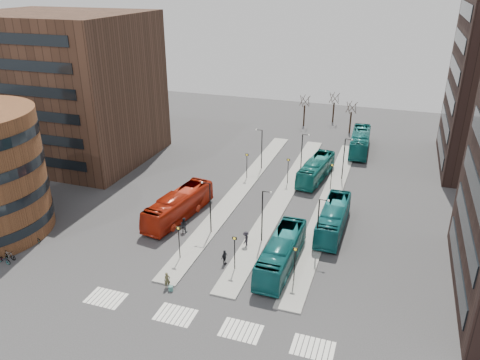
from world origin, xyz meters
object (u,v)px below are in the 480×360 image
(commuter_c, at_px, (246,239))
(bicycle_far, at_px, (34,238))
(teal_bus_b, at_px, (316,169))
(commuter_a, at_px, (184,225))
(teal_bus_a, at_px, (281,253))
(bicycle_near, at_px, (4,259))
(teal_bus_d, at_px, (360,142))
(commuter_b, at_px, (224,257))
(suitcase, at_px, (171,288))
(teal_bus_c, at_px, (333,218))
(traveller, at_px, (167,280))
(red_bus, at_px, (179,206))
(bicycle_mid, at_px, (9,255))

(commuter_c, distance_m, bicycle_far, 23.23)
(teal_bus_b, xyz_separation_m, commuter_a, (-11.39, -19.73, -0.63))
(teal_bus_a, relative_size, bicycle_near, 6.32)
(commuter_c, bearing_deg, bicycle_near, -63.72)
(commuter_a, bearing_deg, teal_bus_a, 173.50)
(teal_bus_d, height_order, commuter_b, teal_bus_d)
(suitcase, relative_size, bicycle_far, 0.29)
(teal_bus_d, xyz_separation_m, bicycle_near, (-30.71, -45.44, -1.20))
(suitcase, distance_m, commuter_a, 10.96)
(teal_bus_a, xyz_separation_m, teal_bus_c, (3.80, 8.92, -0.04))
(traveller, distance_m, commuter_b, 6.53)
(teal_bus_d, bearing_deg, traveller, -109.12)
(teal_bus_b, xyz_separation_m, traveller, (-8.39, -29.75, -0.71))
(traveller, relative_size, commuter_c, 0.90)
(teal_bus_b, xyz_separation_m, bicycle_far, (-25.98, -27.15, -1.06))
(teal_bus_d, distance_m, bicycle_far, 51.27)
(commuter_b, bearing_deg, commuter_a, 71.80)
(bicycle_far, bearing_deg, teal_bus_d, -31.51)
(teal_bus_a, distance_m, commuter_a, 12.58)
(teal_bus_d, relative_size, commuter_c, 6.73)
(red_bus, bearing_deg, teal_bus_c, 17.86)
(teal_bus_d, distance_m, bicycle_mid, 54.27)
(red_bus, height_order, commuter_b, red_bus)
(red_bus, xyz_separation_m, bicycle_far, (-12.59, -10.23, -1.18))
(commuter_c, bearing_deg, bicycle_far, -73.50)
(teal_bus_a, relative_size, traveller, 7.02)
(teal_bus_b, bearing_deg, traveller, -98.85)
(commuter_b, bearing_deg, teal_bus_b, 5.54)
(teal_bus_c, relative_size, commuter_b, 6.88)
(bicycle_mid, bearing_deg, red_bus, -39.99)
(commuter_b, bearing_deg, teal_bus_c, -25.18)
(teal_bus_c, distance_m, bicycle_near, 35.30)
(commuter_b, bearing_deg, bicycle_mid, 123.47)
(teal_bus_d, xyz_separation_m, commuter_a, (-16.12, -33.62, -0.80))
(teal_bus_c, xyz_separation_m, bicycle_mid, (-30.56, -16.93, -1.02))
(teal_bus_a, relative_size, commuter_c, 6.30)
(teal_bus_d, xyz_separation_m, commuter_c, (-8.46, -34.36, -0.78))
(suitcase, height_order, teal_bus_b, teal_bus_b)
(bicycle_far, bearing_deg, teal_bus_c, -61.29)
(teal_bus_a, xyz_separation_m, commuter_a, (-12.17, 3.10, -0.69))
(bicycle_near, bearing_deg, commuter_b, -65.88)
(commuter_b, bearing_deg, traveller, 162.20)
(teal_bus_a, bearing_deg, commuter_b, -163.55)
(commuter_b, xyz_separation_m, commuter_c, (0.98, 3.89, 0.09))
(teal_bus_a, bearing_deg, teal_bus_d, 84.84)
(red_bus, relative_size, commuter_b, 7.34)
(bicycle_near, bearing_deg, red_bus, -35.30)
(commuter_c, relative_size, bicycle_far, 1.04)
(bicycle_near, bearing_deg, teal_bus_a, -66.53)
(commuter_b, relative_size, commuter_c, 0.89)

